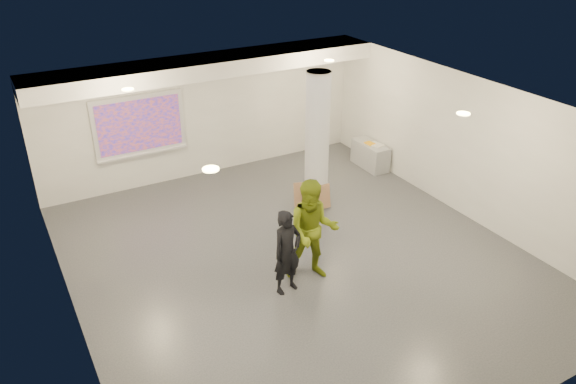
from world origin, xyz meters
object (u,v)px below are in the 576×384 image
woman (287,252)px  credenza (370,155)px  projection_screen (139,126)px  column (317,140)px  man (313,231)px

woman → credenza: bearing=28.2°
projection_screen → woman: (0.95, -5.18, -0.76)m
column → credenza: bearing=23.3°
credenza → man: 5.09m
column → woman: column is taller
woman → projection_screen: bearing=90.0°
credenza → man: (-3.78, -3.35, 0.63)m
credenza → woman: (-4.37, -3.48, 0.45)m
column → projection_screen: size_ratio=1.43×
projection_screen → woman: 5.32m
column → man: size_ratio=1.58×
credenza → man: bearing=-137.6°
credenza → woman: bearing=-140.6°
projection_screen → woman: bearing=-79.6°
projection_screen → credenza: 5.71m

